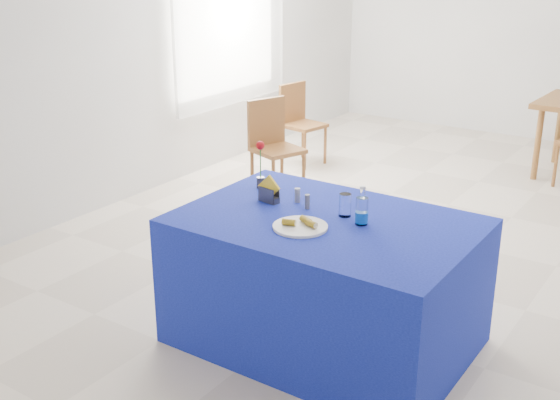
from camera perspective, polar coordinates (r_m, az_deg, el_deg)
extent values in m
plane|color=beige|center=(5.72, 10.74, -2.64)|extent=(7.00, 7.00, 0.00)
plane|color=silver|center=(8.66, 21.03, 13.67)|extent=(5.00, 0.00, 5.00)
plane|color=silver|center=(2.57, -20.33, 1.22)|extent=(5.00, 0.00, 5.00)
plane|color=silver|center=(6.70, -8.89, 13.21)|extent=(0.00, 7.00, 7.00)
cube|color=white|center=(7.27, -4.38, 15.10)|extent=(0.04, 1.50, 1.60)
cube|color=white|center=(7.23, -3.93, 15.08)|extent=(0.04, 1.75, 1.85)
cylinder|color=white|center=(3.72, 1.65, -2.18)|extent=(0.29, 0.29, 0.01)
cylinder|color=white|center=(3.87, 5.31, -0.41)|extent=(0.07, 0.07, 0.13)
cylinder|color=gray|center=(4.07, 1.42, 0.39)|extent=(0.03, 0.03, 0.08)
cylinder|color=#5C5C60|center=(3.97, 2.23, -0.14)|extent=(0.03, 0.03, 0.08)
cube|color=navy|center=(4.00, 3.68, -6.65)|extent=(1.60, 1.10, 0.76)
cylinder|color=silver|center=(3.77, 6.66, -0.90)|extent=(0.07, 0.07, 0.15)
cylinder|color=blue|center=(3.78, 6.64, -1.39)|extent=(0.07, 0.07, 0.06)
cylinder|color=white|center=(3.73, 6.72, 0.54)|extent=(0.03, 0.03, 0.05)
cylinder|color=silver|center=(3.72, 6.74, 1.01)|extent=(0.03, 0.03, 0.01)
cube|color=#3D3E43|center=(4.09, -0.90, 0.09)|extent=(0.14, 0.07, 0.03)
cube|color=#3D3D43|center=(4.06, -1.15, 0.37)|extent=(0.12, 0.02, 0.09)
cube|color=#3D3D43|center=(4.09, -0.66, 0.54)|extent=(0.12, 0.02, 0.09)
cube|color=yellow|center=(4.06, -0.91, 1.05)|extent=(0.15, 0.02, 0.15)
cylinder|color=#27272C|center=(4.31, -1.59, 1.42)|extent=(0.05, 0.05, 0.07)
cylinder|color=#1A6B21|center=(4.28, -1.60, 2.88)|extent=(0.01, 0.01, 0.22)
sphere|color=#B00B11|center=(4.24, -1.62, 4.46)|extent=(0.05, 0.05, 0.05)
cylinder|color=#94592B|center=(7.25, 20.21, 4.29)|extent=(0.06, 0.06, 0.71)
cylinder|color=brown|center=(7.90, 21.69, 5.34)|extent=(0.06, 0.06, 0.71)
cylinder|color=brown|center=(7.12, 21.49, 2.63)|extent=(0.03, 0.03, 0.42)
cylinder|color=brown|center=(6.16, -0.54, 1.46)|extent=(0.03, 0.03, 0.42)
cylinder|color=brown|center=(6.35, 1.93, 2.03)|extent=(0.03, 0.03, 0.42)
cylinder|color=brown|center=(6.42, -2.28, 2.24)|extent=(0.03, 0.03, 0.42)
cylinder|color=brown|center=(6.60, 0.15, 2.76)|extent=(0.03, 0.03, 0.42)
cube|color=brown|center=(6.31, -0.19, 4.07)|extent=(0.50, 0.50, 0.04)
cube|color=brown|center=(6.39, -1.12, 6.39)|extent=(0.17, 0.38, 0.43)
cylinder|color=brown|center=(7.13, 2.02, 3.99)|extent=(0.03, 0.03, 0.40)
cylinder|color=brown|center=(7.36, 3.69, 4.47)|extent=(0.03, 0.03, 0.40)
cylinder|color=brown|center=(7.34, 0.18, 4.47)|extent=(0.03, 0.03, 0.40)
cylinder|color=brown|center=(7.57, 1.87, 4.93)|extent=(0.03, 0.03, 0.40)
cube|color=brown|center=(7.29, 1.96, 6.08)|extent=(0.43, 0.43, 0.04)
cube|color=brown|center=(7.36, 1.01, 7.93)|extent=(0.10, 0.37, 0.41)
cylinder|color=gold|center=(3.71, 0.73, -1.82)|extent=(0.08, 0.05, 0.03)
cylinder|color=beige|center=(3.70, 1.26, -1.88)|extent=(0.01, 0.03, 0.03)
cylinder|color=gold|center=(3.69, 2.55, -1.95)|extent=(0.08, 0.06, 0.03)
cylinder|color=beige|center=(3.66, 2.91, -2.11)|extent=(0.01, 0.03, 0.03)
cylinder|color=gold|center=(3.74, 2.10, -1.63)|extent=(0.08, 0.06, 0.03)
cylinder|color=beige|center=(3.71, 2.41, -1.81)|extent=(0.02, 0.03, 0.03)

